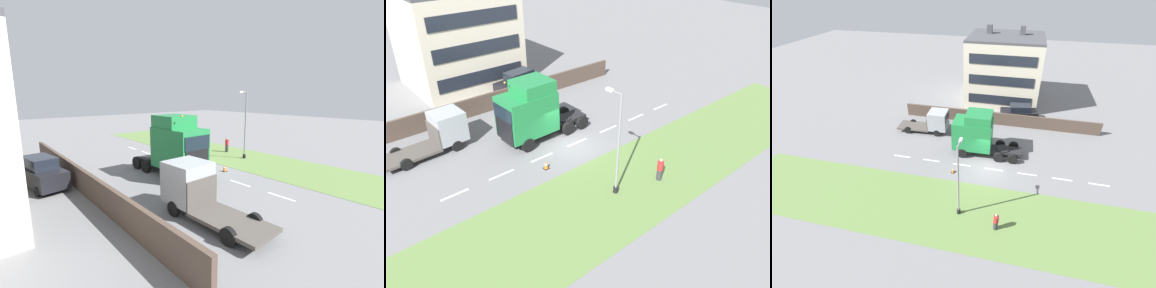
{
  "view_description": "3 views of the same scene",
  "coord_description": "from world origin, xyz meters",
  "views": [
    {
      "loc": [
        13.79,
        16.59,
        6.13
      ],
      "look_at": [
        -1.99,
        -1.84,
        1.48
      ],
      "focal_mm": 24.0,
      "sensor_mm": 36.0,
      "label": 1
    },
    {
      "loc": [
        -18.32,
        14.58,
        14.19
      ],
      "look_at": [
        -2.22,
        1.08,
        1.56
      ],
      "focal_mm": 35.0,
      "sensor_mm": 36.0,
      "label": 2
    },
    {
      "loc": [
        -19.51,
        -2.22,
        16.02
      ],
      "look_at": [
        -0.73,
        2.11,
        3.05
      ],
      "focal_mm": 24.0,
      "sensor_mm": 36.0,
      "label": 3
    }
  ],
  "objects": [
    {
      "name": "lorry_cab",
      "position": [
        2.46,
        1.62,
        2.34
      ],
      "size": [
        2.76,
        7.18,
        4.8
      ],
      "rotation": [
        0.0,
        0.0,
        0.02
      ],
      "color": "black",
      "rests_on": "ground"
    },
    {
      "name": "parked_car",
      "position": [
        10.75,
        -2.47,
        1.02
      ],
      "size": [
        2.49,
        4.87,
        2.1
      ],
      "rotation": [
        0.0,
        0.0,
        0.16
      ],
      "color": "black",
      "rests_on": "ground"
    },
    {
      "name": "lamp_post",
      "position": [
        -5.95,
        1.32,
        3.03
      ],
      "size": [
        1.27,
        0.3,
        6.5
      ],
      "color": "black",
      "rests_on": "ground"
    },
    {
      "name": "grass_verge",
      "position": [
        -6.0,
        0.0,
        0.01
      ],
      "size": [
        7.0,
        44.0,
        0.01
      ],
      "color": "#607F42",
      "rests_on": "ground"
    },
    {
      "name": "ground_plane",
      "position": [
        0.0,
        0.0,
        0.0
      ],
      "size": [
        120.0,
        120.0,
        0.0
      ],
      "primitive_type": "plane",
      "color": "slate",
      "rests_on": "ground"
    },
    {
      "name": "boundary_wall",
      "position": [
        9.0,
        0.0,
        0.79
      ],
      "size": [
        0.25,
        24.0,
        1.59
      ],
      "color": "#4C3D33",
      "rests_on": "ground"
    },
    {
      "name": "lane_markings",
      "position": [
        0.0,
        -0.7,
        0.0
      ],
      "size": [
        0.16,
        21.0,
        0.0
      ],
      "color": "white",
      "rests_on": "ground"
    },
    {
      "name": "pedestrian",
      "position": [
        -6.89,
        -1.71,
        0.76
      ],
      "size": [
        0.39,
        0.39,
        1.57
      ],
      "color": "#333338",
      "rests_on": "ground"
    },
    {
      "name": "traffic_cone_lead",
      "position": [
        -1.29,
        3.05,
        0.28
      ],
      "size": [
        0.36,
        0.36,
        0.58
      ],
      "color": "black",
      "rests_on": "ground"
    },
    {
      "name": "flatbed_truck",
      "position": [
        5.54,
        7.11,
        1.43
      ],
      "size": [
        2.3,
        6.07,
        2.71
      ],
      "rotation": [
        0.0,
        0.0,
        3.18
      ],
      "color": "#999EA3",
      "rests_on": "ground"
    },
    {
      "name": "building_block",
      "position": [
        16.81,
        0.31,
        4.54
      ],
      "size": [
        8.7,
        9.85,
        10.16
      ],
      "color": "beige",
      "rests_on": "ground"
    }
  ]
}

